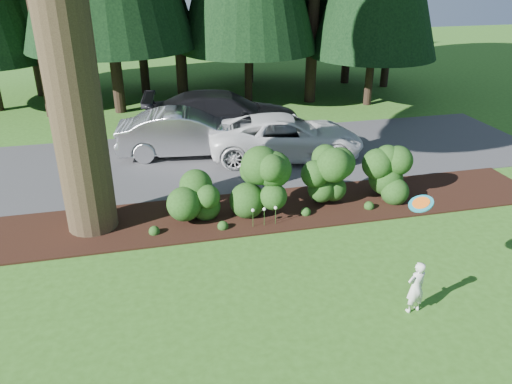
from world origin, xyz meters
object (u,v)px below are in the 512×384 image
at_px(car_dark_suv, 224,115).
at_px(car_silver_wagon, 187,133).
at_px(child, 416,287).
at_px(frisbee, 421,203).
at_px(car_white_suv, 286,137).

bearing_deg(car_dark_suv, car_silver_wagon, 141.83).
distance_m(child, frisbee, 1.73).
xyz_separation_m(car_dark_suv, frisbee, (1.70, -11.19, 1.37)).
bearing_deg(child, car_silver_wagon, -80.96).
bearing_deg(frisbee, car_white_suv, 89.96).
distance_m(car_white_suv, child, 8.70).
relative_size(car_white_suv, car_dark_suv, 0.88).
relative_size(car_silver_wagon, child, 4.27).
distance_m(car_silver_wagon, car_white_suv, 3.47).
relative_size(car_dark_suv, child, 5.37).
bearing_deg(car_silver_wagon, car_white_suv, -101.35).
xyz_separation_m(child, frisbee, (-0.04, 0.19, 1.72)).
relative_size(car_silver_wagon, car_dark_suv, 0.79).
xyz_separation_m(car_silver_wagon, frisbee, (3.30, -9.56, 1.46)).
bearing_deg(frisbee, car_silver_wagon, 109.06).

